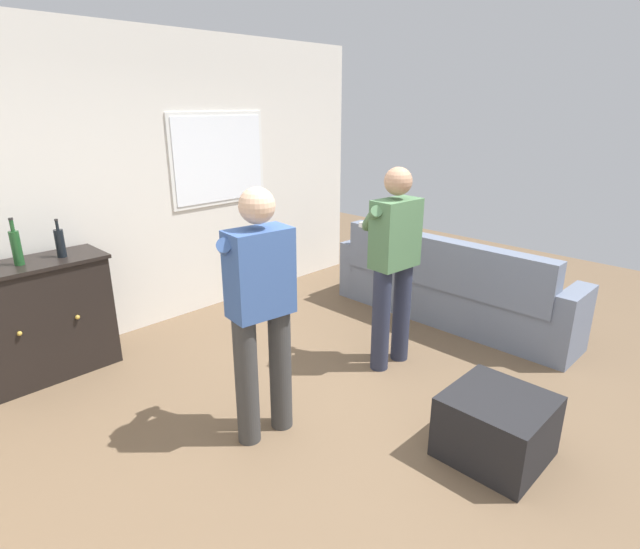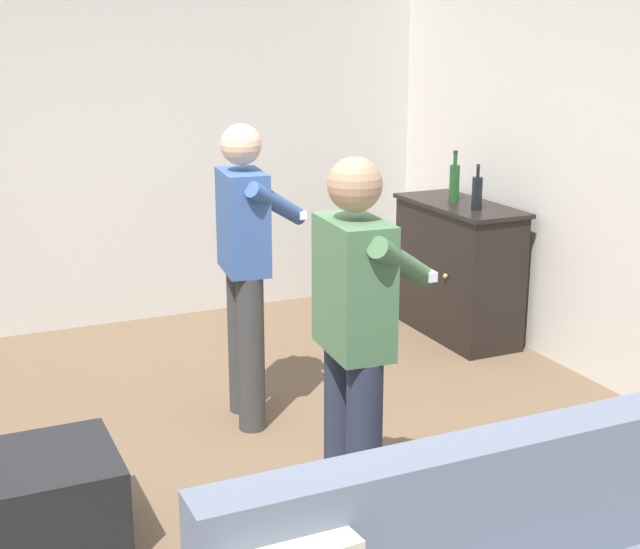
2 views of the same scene
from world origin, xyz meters
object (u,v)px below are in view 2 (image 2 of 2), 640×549
Objects in this scene: person_standing_left at (246,260)px; ottoman at (48,502)px; person_standing_right at (356,337)px; bottle_wine_green at (477,192)px; bottle_liquor_amber at (454,182)px; sideboard_cabinet at (457,269)px.

ottoman is at bearing -54.66° from person_standing_left.
person_standing_right is at bearing 67.74° from ottoman.
bottle_liquor_amber is (-0.30, 0.01, 0.02)m from bottle_wine_green.
bottle_liquor_amber is 2.05m from person_standing_left.
sideboard_cabinet is at bearing 112.09° from person_standing_left.
person_standing_left reaches higher than sideboard_cabinet.
person_standing_right is at bearing -44.66° from bottle_wine_green.
bottle_wine_green is at bearing 135.34° from person_standing_right.
bottle_wine_green is at bearing 114.35° from ottoman.
bottle_wine_green is 0.18× the size of person_standing_right.
ottoman is 1.67m from person_standing_left.
bottle_wine_green reaches higher than sideboard_cabinet.
person_standing_left is 1.00× the size of person_standing_right.
bottle_wine_green is 3.50m from ottoman.
person_standing_left reaches higher than bottle_wine_green.
ottoman is 0.35× the size of person_standing_right.
bottle_liquor_amber is (-0.06, -0.01, 0.63)m from sideboard_cabinet.
bottle_liquor_amber is 0.22× the size of person_standing_right.
bottle_wine_green is 0.18× the size of person_standing_left.
bottle_wine_green is at bearing -6.80° from sideboard_cabinet.
person_standing_right is at bearing -0.68° from person_standing_left.
bottle_liquor_amber is at bearing 118.75° from ottoman.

